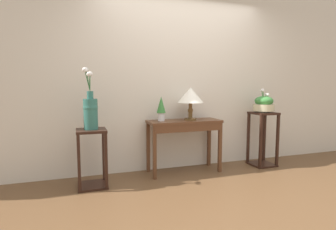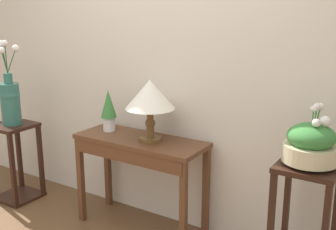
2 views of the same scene
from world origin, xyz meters
name	(u,v)px [view 2 (image 2 of 2)]	position (x,y,z in m)	size (l,w,h in m)	color
back_wall_with_art	(166,49)	(0.00, 1.37, 1.40)	(9.00, 0.10, 2.80)	beige
console_table	(139,154)	(-0.05, 1.06, 0.63)	(1.03, 0.40, 0.75)	#56331E
table_lamp	(150,96)	(0.05, 1.08, 1.09)	(0.37, 0.37, 0.46)	brown
potted_plant_on_console	(109,108)	(-0.38, 1.11, 0.93)	(0.13, 0.13, 0.34)	silver
pedestal_stand_left	(16,162)	(-1.32, 0.90, 0.36)	(0.35, 0.35, 0.71)	black
flower_vase_tall_left	(10,98)	(-1.32, 0.90, 0.95)	(0.17, 0.22, 0.73)	#2D665B
pedestal_stand_right	(303,229)	(1.23, 0.99, 0.42)	(0.35, 0.35, 0.83)	black
planter_bowl_wide_right	(311,144)	(1.23, 0.99, 0.96)	(0.32, 0.32, 0.36)	beige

